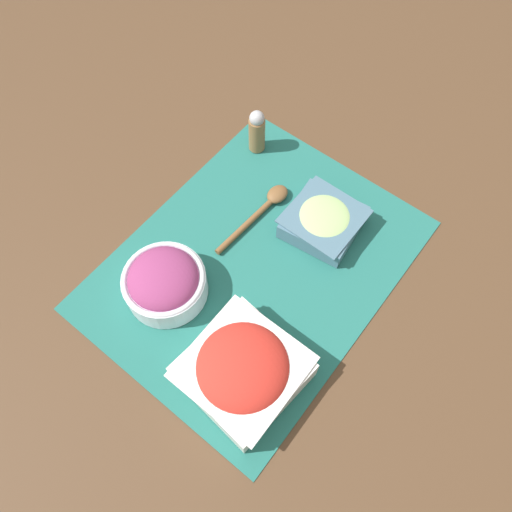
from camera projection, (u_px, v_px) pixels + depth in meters
ground_plane at (256, 264)px, 0.94m from camera, size 3.00×3.00×0.00m
placemat at (256, 264)px, 0.94m from camera, size 0.60×0.46×0.00m
cucumber_bowl at (324, 220)px, 0.96m from camera, size 0.15×0.15×0.05m
onion_bowl at (164, 282)px, 0.88m from camera, size 0.15×0.15×0.08m
tomato_bowl at (243, 370)px, 0.80m from camera, size 0.19×0.19×0.09m
wooden_spoon at (265, 206)px, 0.99m from camera, size 0.20×0.04×0.02m
pepper_shaker at (257, 131)px, 1.03m from camera, size 0.03×0.03×0.10m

